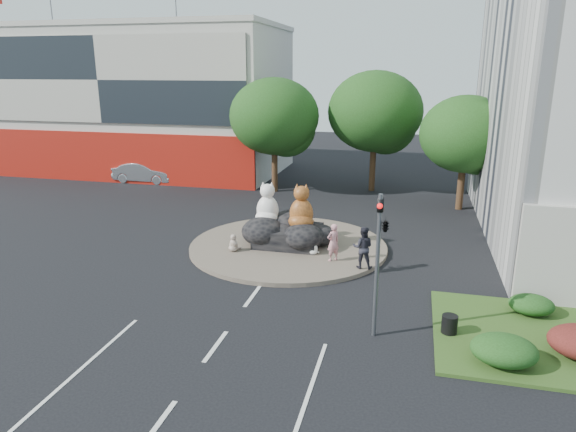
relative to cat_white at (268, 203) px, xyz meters
name	(u,v)px	position (x,y,z in m)	size (l,w,h in m)	color
ground	(216,346)	(1.20, -10.40, -2.20)	(120.00, 120.00, 0.00)	black
roundabout_island	(288,246)	(1.20, -0.40, -2.10)	(10.00, 10.00, 0.20)	brown
rock_plinth	(288,236)	(1.20, -0.40, -1.55)	(3.20, 2.60, 0.90)	black
shophouse_block	(140,100)	(-16.81, 17.51, 3.98)	(25.20, 12.30, 17.40)	#B9B4A7
tree_left	(275,120)	(-2.74, 11.66, 3.05)	(6.46, 6.46, 8.27)	#382314
tree_mid	(376,115)	(4.26, 13.66, 3.36)	(6.84, 6.84, 8.76)	#382314
tree_right	(466,138)	(10.26, 9.66, 2.43)	(5.70, 5.70, 7.30)	#382314
hedge_near_green	(504,350)	(10.20, -9.40, -1.63)	(2.00, 1.60, 0.90)	#1C3C13
hedge_back_green	(531,305)	(11.70, -5.60, -1.72)	(1.60, 1.28, 0.72)	#1C3C13
traffic_light	(382,236)	(6.29, -8.41, 1.42)	(0.44, 1.24, 5.00)	#595B60
cat_white	(268,203)	(0.00, 0.00, 0.00)	(1.32, 1.15, 2.20)	white
cat_tabby	(301,206)	(1.85, -0.33, 0.04)	(1.37, 1.18, 2.28)	#A66B22
kitten_calico	(233,242)	(-1.17, -2.02, -1.56)	(0.53, 0.46, 0.88)	beige
kitten_white	(314,246)	(2.73, -1.52, -1.61)	(0.47, 0.41, 0.78)	white
pedestrian_pink	(333,242)	(3.77, -2.15, -1.11)	(0.65, 0.43, 1.78)	#C98288
pedestrian_dark	(363,247)	(5.20, -2.74, -1.04)	(0.93, 0.73, 1.92)	#22222A
parked_car	(144,172)	(-13.84, 12.18, -1.38)	(1.74, 4.98, 1.64)	#9FA0A6
litter_bin	(449,324)	(8.70, -7.80, -1.77)	(0.54, 0.54, 0.63)	black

